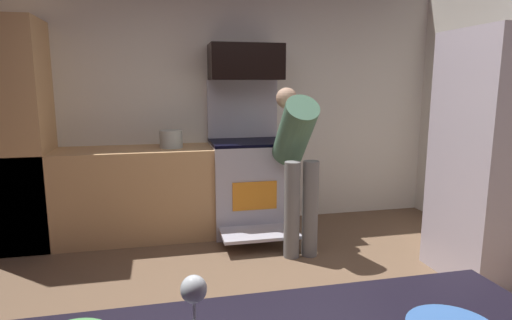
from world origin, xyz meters
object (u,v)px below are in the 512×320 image
at_px(oven_range, 248,182).
at_px(wine_glass_near, 194,292).
at_px(refrigerator, 505,157).
at_px(stock_pot, 171,139).
at_px(person_cook, 296,155).
at_px(microwave, 246,62).

distance_m(oven_range, wine_glass_near, 3.37).
bearing_deg(refrigerator, wine_glass_near, -145.39).
height_order(oven_range, stock_pot, oven_range).
distance_m(person_cook, wine_glass_near, 2.83).
height_order(oven_range, wine_glass_near, oven_range).
bearing_deg(stock_pot, wine_glass_near, -90.44).
height_order(refrigerator, stock_pot, refrigerator).
bearing_deg(microwave, person_cook, -66.93).
relative_size(refrigerator, wine_glass_near, 12.36).
xyz_separation_m(microwave, stock_pot, (-0.77, -0.08, -0.76)).
relative_size(oven_range, microwave, 2.12).
height_order(refrigerator, person_cook, refrigerator).
distance_m(refrigerator, stock_pot, 2.93).
distance_m(oven_range, person_cook, 0.81).
bearing_deg(oven_range, microwave, 90.00).
bearing_deg(refrigerator, oven_range, 139.64).
distance_m(microwave, wine_glass_near, 3.50).
bearing_deg(microwave, refrigerator, -42.11).
height_order(oven_range, microwave, microwave).
relative_size(person_cook, stock_pot, 6.61).
relative_size(microwave, wine_glass_near, 4.75).
distance_m(oven_range, microwave, 1.23).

